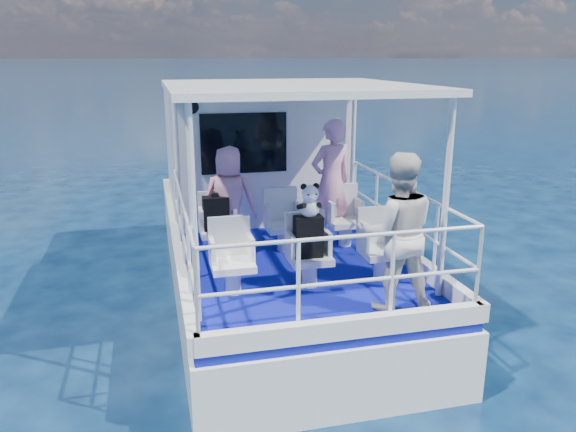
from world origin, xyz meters
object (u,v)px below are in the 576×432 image
Objects in this scene: passenger_port_fwd at (229,201)px; panda at (310,200)px; passenger_stbd_aft at (397,233)px; backpack_center at (308,237)px.

panda is at bearing 135.53° from passenger_port_fwd.
passenger_stbd_aft is 1.07m from panda.
passenger_port_fwd is at bearing 116.36° from backpack_center.
passenger_stbd_aft is 3.51× the size of backpack_center.
passenger_stbd_aft is at bearing -46.62° from backpack_center.
backpack_center is 0.43m from panda.
passenger_stbd_aft is at bearing -46.66° from panda.
passenger_port_fwd is 3.06× the size of backpack_center.
passenger_port_fwd is at bearing -43.65° from passenger_stbd_aft.
passenger_port_fwd is 2.62m from passenger_stbd_aft.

